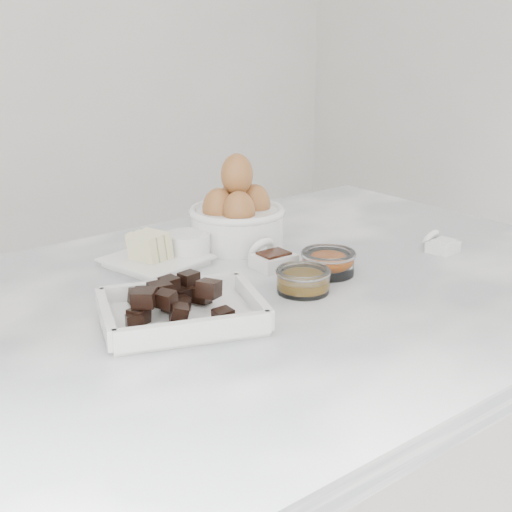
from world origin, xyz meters
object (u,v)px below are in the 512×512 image
at_px(honey_bowl, 303,280).
at_px(vanilla_spoon, 271,257).
at_px(chocolate_dish, 181,307).
at_px(egg_bowl, 237,216).
at_px(sugar_ramekin, 188,245).
at_px(butter_plate, 155,255).
at_px(zest_bowl, 328,262).
at_px(salt_spoon, 440,244).

xyz_separation_m(honey_bowl, vanilla_spoon, (0.03, 0.11, -0.00)).
relative_size(chocolate_dish, egg_bowl, 1.48).
bearing_deg(egg_bowl, sugar_ramekin, -174.79).
xyz_separation_m(egg_bowl, vanilla_spoon, (-0.03, -0.13, -0.04)).
bearing_deg(butter_plate, zest_bowl, -46.81).
relative_size(chocolate_dish, honey_bowl, 3.07).
height_order(honey_bowl, zest_bowl, zest_bowl).
height_order(vanilla_spoon, salt_spoon, vanilla_spoon).
height_order(butter_plate, egg_bowl, egg_bowl).
bearing_deg(sugar_ramekin, honey_bowl, -78.34).
distance_m(butter_plate, zest_bowl, 0.28).
distance_m(chocolate_dish, egg_bowl, 0.35).
relative_size(zest_bowl, vanilla_spoon, 1.11).
height_order(butter_plate, zest_bowl, butter_plate).
xyz_separation_m(chocolate_dish, sugar_ramekin, (0.15, 0.22, 0.00)).
height_order(chocolate_dish, egg_bowl, egg_bowl).
distance_m(sugar_ramekin, zest_bowl, 0.24).
distance_m(honey_bowl, vanilla_spoon, 0.12).
height_order(chocolate_dish, butter_plate, butter_plate).
height_order(sugar_ramekin, vanilla_spoon, vanilla_spoon).
bearing_deg(chocolate_dish, butter_plate, 67.28).
bearing_deg(chocolate_dish, vanilla_spoon, 22.73).
bearing_deg(salt_spoon, zest_bowl, 170.55).
height_order(zest_bowl, vanilla_spoon, vanilla_spoon).
xyz_separation_m(sugar_ramekin, honey_bowl, (0.05, -0.23, -0.01)).
bearing_deg(zest_bowl, salt_spoon, -9.45).
height_order(honey_bowl, salt_spoon, salt_spoon).
distance_m(chocolate_dish, vanilla_spoon, 0.25).
height_order(butter_plate, salt_spoon, butter_plate).
bearing_deg(vanilla_spoon, egg_bowl, 77.32).
bearing_deg(egg_bowl, vanilla_spoon, -102.68).
height_order(sugar_ramekin, salt_spoon, sugar_ramekin).
xyz_separation_m(egg_bowl, honey_bowl, (-0.06, -0.24, -0.03)).
distance_m(zest_bowl, vanilla_spoon, 0.10).
relative_size(sugar_ramekin, vanilla_spoon, 0.94).
bearing_deg(honey_bowl, butter_plate, 114.87).
distance_m(butter_plate, sugar_ramekin, 0.06).
distance_m(sugar_ramekin, egg_bowl, 0.11).
xyz_separation_m(zest_bowl, vanilla_spoon, (-0.05, 0.08, -0.00)).
bearing_deg(salt_spoon, honey_bowl, 178.83).
relative_size(chocolate_dish, vanilla_spoon, 3.21).
distance_m(butter_plate, egg_bowl, 0.17).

